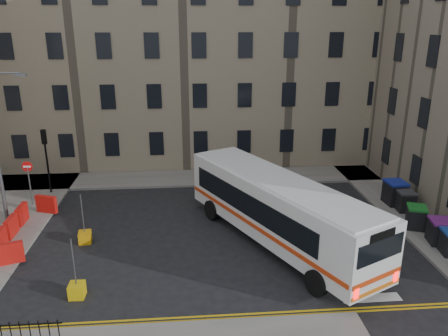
{
  "coord_description": "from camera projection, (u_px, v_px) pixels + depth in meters",
  "views": [
    {
      "loc": [
        -3.12,
        -20.38,
        10.5
      ],
      "look_at": [
        -1.25,
        1.93,
        3.0
      ],
      "focal_mm": 35.0,
      "sensor_mm": 36.0,
      "label": 1
    }
  ],
  "objects": [
    {
      "name": "ground",
      "position": [
        251.0,
        233.0,
        22.84
      ],
      "size": [
        120.0,
        120.0,
        0.0
      ],
      "primitive_type": "plane",
      "color": "black",
      "rests_on": "ground"
    },
    {
      "name": "pavement_north",
      "position": [
        148.0,
        179.0,
        30.46
      ],
      "size": [
        36.0,
        3.2,
        0.15
      ],
      "primitive_type": "cube",
      "color": "slate",
      "rests_on": "ground"
    },
    {
      "name": "pavement_east",
      "position": [
        384.0,
        197.0,
        27.31
      ],
      "size": [
        2.4,
        26.0,
        0.15
      ],
      "primitive_type": "cube",
      "color": "slate",
      "rests_on": "ground"
    },
    {
      "name": "terrace_north",
      "position": [
        136.0,
        47.0,
        34.19
      ],
      "size": [
        38.3,
        10.8,
        17.2
      ],
      "color": "gray",
      "rests_on": "ground"
    },
    {
      "name": "traffic_light_nw",
      "position": [
        46.0,
        151.0,
        27.11
      ],
      "size": [
        0.28,
        0.22,
        4.1
      ],
      "color": "black",
      "rests_on": "pavement_west"
    },
    {
      "name": "no_entry_north",
      "position": [
        28.0,
        174.0,
        25.44
      ],
      "size": [
        0.6,
        0.08,
        3.0
      ],
      "color": "#595B5E",
      "rests_on": "pavement_west"
    },
    {
      "name": "roadworks_barriers",
      "position": [
        19.0,
        226.0,
        22.16
      ],
      "size": [
        1.66,
        6.26,
        1.0
      ],
      "color": "red",
      "rests_on": "pavement_west"
    },
    {
      "name": "bus",
      "position": [
        278.0,
        207.0,
        21.26
      ],
      "size": [
        7.95,
        12.12,
        3.32
      ],
      "rotation": [
        0.0,
        0.0,
        0.47
      ],
      "color": "silver",
      "rests_on": "ground"
    },
    {
      "name": "wheelie_bin_b",
      "position": [
        439.0,
        231.0,
        21.37
      ],
      "size": [
        1.14,
        1.26,
        1.22
      ],
      "rotation": [
        0.0,
        0.0,
        -0.18
      ],
      "color": "black",
      "rests_on": "pavement_east"
    },
    {
      "name": "wheelie_bin_c",
      "position": [
        416.0,
        217.0,
        22.97
      ],
      "size": [
        1.26,
        1.35,
        1.2
      ],
      "rotation": [
        0.0,
        0.0,
        -0.36
      ],
      "color": "black",
      "rests_on": "pavement_east"
    },
    {
      "name": "wheelie_bin_d",
      "position": [
        405.0,
        201.0,
        25.09
      ],
      "size": [
        1.0,
        1.13,
        1.18
      ],
      "rotation": [
        0.0,
        0.0,
        -0.07
      ],
      "color": "black",
      "rests_on": "pavement_east"
    },
    {
      "name": "wheelie_bin_e",
      "position": [
        395.0,
        192.0,
        26.01
      ],
      "size": [
        1.18,
        1.33,
        1.4
      ],
      "rotation": [
        0.0,
        0.0,
        0.06
      ],
      "color": "black",
      "rests_on": "pavement_east"
    },
    {
      "name": "bollard_yellow",
      "position": [
        85.0,
        237.0,
        21.78
      ],
      "size": [
        0.67,
        0.67,
        0.6
      ],
      "primitive_type": "cube",
      "rotation": [
        0.0,
        0.0,
        0.12
      ],
      "color": "orange",
      "rests_on": "ground"
    },
    {
      "name": "bollard_chevron",
      "position": [
        77.0,
        290.0,
        17.47
      ],
      "size": [
        0.61,
        0.61,
        0.6
      ],
      "primitive_type": "cube",
      "rotation": [
        0.0,
        0.0,
        -0.02
      ],
      "color": "gold",
      "rests_on": "ground"
    }
  ]
}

